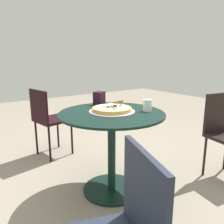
{
  "coord_description": "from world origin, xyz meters",
  "views": [
    {
      "loc": [
        1.07,
        1.54,
        1.18
      ],
      "look_at": [
        -0.03,
        -0.03,
        0.72
      ],
      "focal_mm": 36.72,
      "sensor_mm": 36.0,
      "label": 1
    }
  ],
  "objects_px": {
    "pizza_on_tray": "(112,109)",
    "napkin_dispenser": "(99,98)",
    "patio_chair_near": "(48,117)",
    "drinking_cup": "(147,105)",
    "patio_table": "(112,136)",
    "pizza_server": "(115,103)"
  },
  "relations": [
    {
      "from": "patio_table",
      "to": "patio_chair_near",
      "type": "bearing_deg",
      "value": -79.89
    },
    {
      "from": "patio_table",
      "to": "pizza_on_tray",
      "type": "xyz_separation_m",
      "value": [
        -0.03,
        -0.03,
        0.23
      ]
    },
    {
      "from": "pizza_on_tray",
      "to": "patio_chair_near",
      "type": "xyz_separation_m",
      "value": [
        0.21,
        -1.02,
        -0.25
      ]
    },
    {
      "from": "patio_table",
      "to": "napkin_dispenser",
      "type": "xyz_separation_m",
      "value": [
        -0.09,
        -0.34,
        0.28
      ]
    },
    {
      "from": "napkin_dispenser",
      "to": "pizza_on_tray",
      "type": "bearing_deg",
      "value": -128.31
    },
    {
      "from": "napkin_dispenser",
      "to": "patio_chair_near",
      "type": "height_order",
      "value": "napkin_dispenser"
    },
    {
      "from": "napkin_dispenser",
      "to": "drinking_cup",
      "type": "bearing_deg",
      "value": -95.03
    },
    {
      "from": "napkin_dispenser",
      "to": "patio_table",
      "type": "bearing_deg",
      "value": -131.45
    },
    {
      "from": "patio_table",
      "to": "napkin_dispenser",
      "type": "distance_m",
      "value": 0.45
    },
    {
      "from": "drinking_cup",
      "to": "patio_chair_near",
      "type": "distance_m",
      "value": 1.31
    },
    {
      "from": "pizza_on_tray",
      "to": "pizza_server",
      "type": "height_order",
      "value": "pizza_server"
    },
    {
      "from": "patio_chair_near",
      "to": "pizza_on_tray",
      "type": "bearing_deg",
      "value": 101.82
    },
    {
      "from": "pizza_on_tray",
      "to": "napkin_dispenser",
      "type": "bearing_deg",
      "value": -101.63
    },
    {
      "from": "pizza_on_tray",
      "to": "drinking_cup",
      "type": "distance_m",
      "value": 0.31
    },
    {
      "from": "pizza_on_tray",
      "to": "napkin_dispenser",
      "type": "xyz_separation_m",
      "value": [
        -0.06,
        -0.31,
        0.05
      ]
    },
    {
      "from": "pizza_on_tray",
      "to": "pizza_server",
      "type": "xyz_separation_m",
      "value": [
        -0.05,
        -0.03,
        0.04
      ]
    },
    {
      "from": "pizza_server",
      "to": "drinking_cup",
      "type": "height_order",
      "value": "drinking_cup"
    },
    {
      "from": "drinking_cup",
      "to": "napkin_dispenser",
      "type": "relative_size",
      "value": 0.79
    },
    {
      "from": "pizza_server",
      "to": "patio_chair_near",
      "type": "xyz_separation_m",
      "value": [
        0.27,
        -0.99,
        -0.3
      ]
    },
    {
      "from": "patio_table",
      "to": "napkin_dispenser",
      "type": "bearing_deg",
      "value": -104.77
    },
    {
      "from": "pizza_on_tray",
      "to": "drinking_cup",
      "type": "bearing_deg",
      "value": 146.38
    },
    {
      "from": "drinking_cup",
      "to": "napkin_dispenser",
      "type": "bearing_deg",
      "value": -68.35
    }
  ]
}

